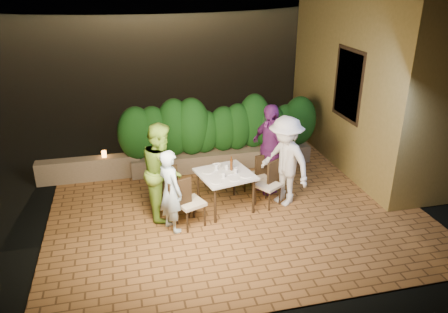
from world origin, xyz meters
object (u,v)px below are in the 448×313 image
object	(u,v)px
diner_green	(162,170)
diner_purple	(270,149)
diner_blue	(170,191)
beer_bottle	(231,163)
chair_left_back	(177,189)
diner_white	(285,161)
dining_table	(225,191)
chair_left_front	(190,202)
chair_right_back	(256,175)
bowl	(217,166)
chair_right_front	(268,184)
parapet_lamp	(104,154)

from	to	relation	value
diner_green	diner_purple	bearing A→B (deg)	-77.25
diner_blue	diner_green	size ratio (longest dim) A/B	0.84
beer_bottle	chair_left_back	world-z (taller)	beer_bottle
chair_left_back	diner_white	bearing A→B (deg)	5.29
dining_table	diner_purple	size ratio (longest dim) A/B	0.51
dining_table	beer_bottle	xyz separation A→B (m)	(0.14, 0.10, 0.52)
diner_green	chair_left_front	bearing A→B (deg)	-138.85
chair_right_back	diner_green	xyz separation A→B (m)	(-1.92, -0.37, 0.49)
chair_right_back	diner_purple	distance (m)	0.61
bowl	chair_left_front	distance (m)	1.05
chair_left_back	diner_green	size ratio (longest dim) A/B	0.55
chair_right_front	diner_blue	xyz separation A→B (m)	(-1.94, -0.44, 0.32)
chair_left_front	diner_purple	xyz separation A→B (m)	(1.80, 0.97, 0.46)
diner_green	parapet_lamp	size ratio (longest dim) A/B	12.95
chair_right_front	diner_blue	distance (m)	2.01
beer_bottle	chair_left_back	distance (m)	1.13
diner_green	dining_table	bearing A→B (deg)	-92.33
chair_right_back	diner_green	distance (m)	2.02
chair_right_front	diner_purple	distance (m)	0.80
chair_left_front	chair_left_back	distance (m)	0.51
chair_left_front	diner_white	xyz separation A→B (m)	(1.91, 0.39, 0.42)
bowl	chair_right_back	world-z (taller)	chair_right_back
chair_left_back	diner_white	size ratio (longest dim) A/B	0.56
beer_bottle	chair_left_front	world-z (taller)	beer_bottle
chair_left_front	parapet_lamp	bearing A→B (deg)	100.54
chair_left_back	diner_purple	world-z (taller)	diner_purple
bowl	chair_left_front	world-z (taller)	chair_left_front
chair_left_front	diner_green	size ratio (longest dim) A/B	0.53
beer_bottle	chair_right_front	distance (m)	0.85
dining_table	bowl	xyz separation A→B (m)	(-0.08, 0.32, 0.40)
bowl	chair_left_back	xyz separation A→B (m)	(-0.83, -0.29, -0.27)
beer_bottle	diner_green	size ratio (longest dim) A/B	0.16
chair_left_front	diner_blue	distance (m)	0.45
chair_left_front	chair_right_front	xyz separation A→B (m)	(1.59, 0.38, -0.03)
chair_left_front	beer_bottle	bearing A→B (deg)	9.44
chair_right_back	beer_bottle	bearing A→B (deg)	16.54
parapet_lamp	diner_white	bearing A→B (deg)	-30.04
diner_white	diner_purple	size ratio (longest dim) A/B	0.96
bowl	chair_right_back	distance (m)	0.91
chair_right_back	diner_blue	distance (m)	2.09
bowl	chair_left_back	bearing A→B (deg)	-160.79
dining_table	parapet_lamp	distance (m)	2.97
bowl	chair_left_front	xyz separation A→B (m)	(-0.66, -0.77, -0.30)
beer_bottle	bowl	world-z (taller)	beer_bottle
dining_table	parapet_lamp	bearing A→B (deg)	139.46
chair_right_back	diner_white	world-z (taller)	diner_white
beer_bottle	chair_left_front	size ratio (longest dim) A/B	0.30
diner_green	diner_purple	world-z (taller)	diner_purple
chair_right_back	parapet_lamp	size ratio (longest dim) A/B	6.02
dining_table	beer_bottle	size ratio (longest dim) A/B	3.38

